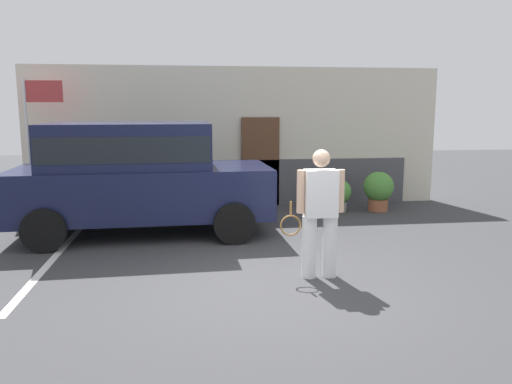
% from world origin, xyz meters
% --- Properties ---
extents(ground_plane, '(40.00, 40.00, 0.00)m').
position_xyz_m(ground_plane, '(0.00, 0.00, 0.00)').
color(ground_plane, '#38383A').
extents(parking_stripe_0, '(0.12, 4.40, 0.01)m').
position_xyz_m(parking_stripe_0, '(-3.30, 1.50, 0.00)').
color(parking_stripe_0, silver).
rests_on(parking_stripe_0, ground_plane).
extents(house_frontage, '(9.76, 0.40, 3.27)m').
position_xyz_m(house_frontage, '(0.01, 5.70, 1.54)').
color(house_frontage, beige).
rests_on(house_frontage, ground_plane).
extents(parked_suv, '(4.66, 2.29, 2.05)m').
position_xyz_m(parked_suv, '(-2.11, 3.03, 1.15)').
color(parked_suv, '#141938').
rests_on(parked_suv, ground_plane).
extents(tennis_player_man, '(0.91, 0.28, 1.77)m').
position_xyz_m(tennis_player_man, '(0.58, 0.23, 0.91)').
color(tennis_player_man, white).
rests_on(tennis_player_man, ground_plane).
extents(potted_plant_by_porch, '(0.55, 0.55, 0.73)m').
position_xyz_m(potted_plant_by_porch, '(2.18, 4.57, 0.41)').
color(potted_plant_by_porch, gray).
rests_on(potted_plant_by_porch, ground_plane).
extents(potted_plant_secondary, '(0.68, 0.68, 0.90)m').
position_xyz_m(potted_plant_secondary, '(3.08, 4.51, 0.50)').
color(potted_plant_secondary, '#9E5638').
rests_on(potted_plant_secondary, ground_plane).
extents(flag_pole, '(0.80, 0.05, 2.94)m').
position_xyz_m(flag_pole, '(-4.36, 4.97, 2.04)').
color(flag_pole, silver).
rests_on(flag_pole, ground_plane).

